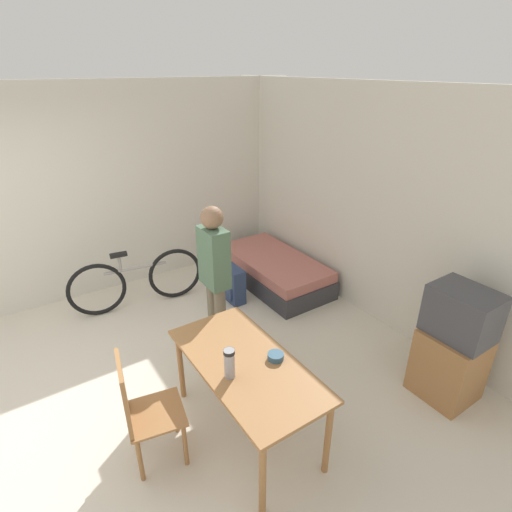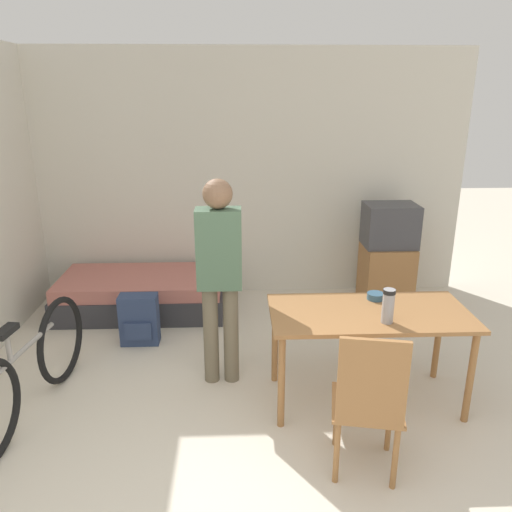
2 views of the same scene
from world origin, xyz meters
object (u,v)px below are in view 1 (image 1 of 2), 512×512
at_px(tv, 453,346).
at_px(dining_table, 246,370).
at_px(thermos_flask, 229,362).
at_px(mate_bowl, 276,356).
at_px(wooden_chair, 141,408).
at_px(backpack, 233,285).
at_px(bicycle, 137,281).
at_px(person_standing, 215,272).
at_px(daybed, 274,270).

height_order(tv, dining_table, tv).
bearing_deg(tv, thermos_flask, -106.91).
xyz_separation_m(dining_table, mate_bowl, (0.10, 0.22, 0.11)).
height_order(tv, mate_bowl, tv).
distance_m(tv, wooden_chair, 2.74).
relative_size(dining_table, backpack, 3.01).
xyz_separation_m(wooden_chair, bicycle, (-2.24, 0.71, -0.18)).
distance_m(tv, thermos_flask, 2.09).
bearing_deg(person_standing, daybed, 122.32).
distance_m(dining_table, bicycle, 2.46).
relative_size(dining_table, thermos_flask, 5.90).
bearing_deg(backpack, mate_bowl, -21.18).
xyz_separation_m(thermos_flask, mate_bowl, (0.03, 0.40, -0.11)).
bearing_deg(backpack, person_standing, -40.22).
height_order(tv, wooden_chair, tv).
xyz_separation_m(bicycle, thermos_flask, (2.51, -0.09, 0.51)).
height_order(daybed, thermos_flask, thermos_flask).
bearing_deg(bicycle, dining_table, 2.25).
distance_m(bicycle, person_standing, 1.54).
relative_size(daybed, bicycle, 1.04).
bearing_deg(bicycle, wooden_chair, -17.45).
height_order(person_standing, thermos_flask, person_standing).
xyz_separation_m(daybed, mate_bowl, (2.07, -1.50, 0.57)).
relative_size(person_standing, thermos_flask, 6.77).
xyz_separation_m(daybed, backpack, (0.11, -0.74, 0.04)).
xyz_separation_m(wooden_chair, backpack, (-1.67, 1.78, -0.31)).
relative_size(thermos_flask, backpack, 0.51).
xyz_separation_m(dining_table, person_standing, (-1.09, 0.32, 0.31)).
distance_m(tv, person_standing, 2.33).
distance_m(tv, mate_bowl, 1.69).
distance_m(daybed, wooden_chair, 3.10).
bearing_deg(wooden_chair, tv, 71.47).
relative_size(bicycle, person_standing, 1.01).
bearing_deg(backpack, wooden_chair, -46.86).
relative_size(person_standing, mate_bowl, 12.77).
height_order(wooden_chair, backpack, wooden_chair).
xyz_separation_m(person_standing, backpack, (-0.78, 0.66, -0.73)).
bearing_deg(thermos_flask, wooden_chair, -113.51).
distance_m(bicycle, backpack, 1.22).
bearing_deg(bicycle, backpack, 61.74).
xyz_separation_m(wooden_chair, person_standing, (-0.89, 1.12, 0.42)).
bearing_deg(person_standing, wooden_chair, -51.57).
xyz_separation_m(dining_table, backpack, (-1.87, 0.98, -0.42)).
xyz_separation_m(daybed, thermos_flask, (2.04, -1.90, 0.68)).
distance_m(bicycle, thermos_flask, 2.57).
height_order(wooden_chair, thermos_flask, wooden_chair).
bearing_deg(daybed, person_standing, -57.68).
height_order(person_standing, mate_bowl, person_standing).
relative_size(tv, thermos_flask, 4.61).
distance_m(wooden_chair, person_standing, 1.49).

